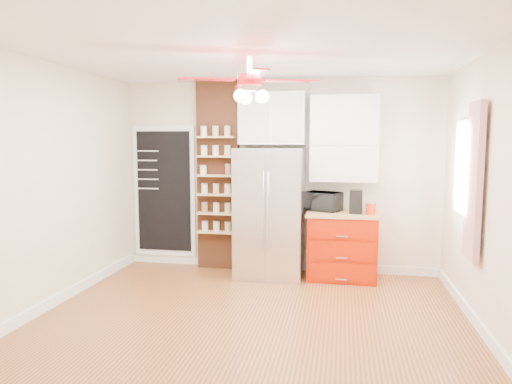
% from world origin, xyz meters
% --- Properties ---
extents(floor, '(4.50, 4.50, 0.00)m').
position_xyz_m(floor, '(0.00, 0.00, 0.00)').
color(floor, '#965926').
rests_on(floor, ground).
extents(ceiling, '(4.50, 4.50, 0.00)m').
position_xyz_m(ceiling, '(0.00, 0.00, 2.70)').
color(ceiling, white).
rests_on(ceiling, wall_back).
extents(wall_back, '(4.50, 0.02, 2.70)m').
position_xyz_m(wall_back, '(0.00, 2.00, 1.35)').
color(wall_back, beige).
rests_on(wall_back, floor).
extents(wall_front, '(4.50, 0.02, 2.70)m').
position_xyz_m(wall_front, '(0.00, -2.00, 1.35)').
color(wall_front, beige).
rests_on(wall_front, floor).
extents(wall_left, '(0.02, 4.00, 2.70)m').
position_xyz_m(wall_left, '(-2.25, 0.00, 1.35)').
color(wall_left, beige).
rests_on(wall_left, floor).
extents(wall_right, '(0.02, 4.00, 2.70)m').
position_xyz_m(wall_right, '(2.25, 0.00, 1.35)').
color(wall_right, beige).
rests_on(wall_right, floor).
extents(chalkboard, '(0.95, 0.05, 1.95)m').
position_xyz_m(chalkboard, '(-1.70, 1.96, 1.10)').
color(chalkboard, white).
rests_on(chalkboard, wall_back).
extents(brick_pillar, '(0.60, 0.16, 2.70)m').
position_xyz_m(brick_pillar, '(-0.85, 1.92, 1.35)').
color(brick_pillar, brown).
rests_on(brick_pillar, floor).
extents(fridge, '(0.90, 0.70, 1.75)m').
position_xyz_m(fridge, '(-0.05, 1.63, 0.88)').
color(fridge, silver).
rests_on(fridge, floor).
extents(upper_glass_cabinet, '(0.90, 0.35, 0.70)m').
position_xyz_m(upper_glass_cabinet, '(-0.05, 1.82, 2.15)').
color(upper_glass_cabinet, white).
rests_on(upper_glass_cabinet, wall_back).
extents(red_cabinet, '(0.94, 0.64, 0.90)m').
position_xyz_m(red_cabinet, '(0.92, 1.68, 0.45)').
color(red_cabinet, '#A51600').
rests_on(red_cabinet, floor).
extents(upper_shelf_unit, '(0.90, 0.30, 1.15)m').
position_xyz_m(upper_shelf_unit, '(0.92, 1.85, 1.88)').
color(upper_shelf_unit, white).
rests_on(upper_shelf_unit, wall_back).
extents(window, '(0.04, 0.75, 1.05)m').
position_xyz_m(window, '(2.23, 0.90, 1.55)').
color(window, white).
rests_on(window, wall_right).
extents(curtain, '(0.06, 0.40, 1.55)m').
position_xyz_m(curtain, '(2.18, 0.35, 1.45)').
color(curtain, '#AE1727').
rests_on(curtain, wall_right).
extents(ceiling_fan, '(1.40, 1.40, 0.44)m').
position_xyz_m(ceiling_fan, '(0.00, 0.00, 2.42)').
color(ceiling_fan, silver).
rests_on(ceiling_fan, ceiling).
extents(toaster_oven, '(0.55, 0.47, 0.26)m').
position_xyz_m(toaster_oven, '(0.66, 1.79, 1.03)').
color(toaster_oven, black).
rests_on(toaster_oven, red_cabinet).
extents(coffee_maker, '(0.18, 0.21, 0.31)m').
position_xyz_m(coffee_maker, '(1.09, 1.64, 1.05)').
color(coffee_maker, black).
rests_on(coffee_maker, red_cabinet).
extents(canister_left, '(0.12, 0.12, 0.15)m').
position_xyz_m(canister_left, '(1.26, 1.51, 0.98)').
color(canister_left, '#AC2909').
rests_on(canister_left, red_cabinet).
extents(canister_right, '(0.11, 0.11, 0.15)m').
position_xyz_m(canister_right, '(1.29, 1.65, 0.98)').
color(canister_right, '#B40A0F').
rests_on(canister_right, red_cabinet).
extents(pantry_jar_oats, '(0.11, 0.11, 0.12)m').
position_xyz_m(pantry_jar_oats, '(-1.03, 1.75, 1.43)').
color(pantry_jar_oats, beige).
rests_on(pantry_jar_oats, brick_pillar).
extents(pantry_jar_beans, '(0.10, 0.10, 0.14)m').
position_xyz_m(pantry_jar_beans, '(-0.67, 1.76, 1.44)').
color(pantry_jar_beans, '#8D5F48').
rests_on(pantry_jar_beans, brick_pillar).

